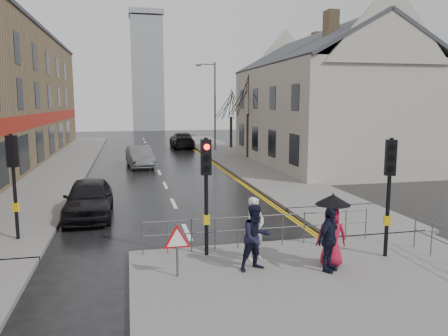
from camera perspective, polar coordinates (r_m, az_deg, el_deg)
name	(u,v)px	position (r m, az deg, el deg)	size (l,w,h in m)	color
ground	(201,262)	(12.73, -3.03, -12.20)	(120.00, 120.00, 0.00)	black
near_pavement	(360,305)	(10.58, 17.38, -16.65)	(10.00, 9.00, 0.14)	#605E5B
left_pavement	(67,161)	(35.33, -19.79, 0.82)	(4.00, 44.00, 0.14)	#605E5B
right_pavement	(228,154)	(37.96, 0.46, 1.83)	(4.00, 40.00, 0.14)	#605E5B
pavement_bridge_right	(356,220)	(17.55, 16.81, -6.47)	(4.00, 4.20, 0.14)	#605E5B
building_right_cream	(323,99)	(32.84, 12.79, 8.81)	(9.00, 16.40, 10.10)	#AFA798
church_tower	(147,75)	(73.96, -9.98, 11.90)	(5.00, 5.00, 18.00)	gray
traffic_signal_near_left	(206,176)	(12.30, -2.35, -1.04)	(0.28, 0.27, 3.40)	black
traffic_signal_near_right	(390,176)	(13.05, 20.81, -1.04)	(0.34, 0.33, 3.40)	black
traffic_signal_far_left	(13,168)	(15.32, -25.83, 0.01)	(0.34, 0.33, 3.40)	black
guard_railing_front	(261,223)	(13.44, 4.81, -7.22)	(7.14, 0.04, 1.00)	#595B5E
warning_sign	(177,242)	(11.15, -6.15, -9.60)	(0.80, 0.07, 1.35)	#595B5E
street_lamp	(213,100)	(40.49, -1.44, 8.82)	(1.83, 0.25, 8.00)	#595B5E
tree_near	(248,95)	(35.04, 3.20, 9.56)	(2.40, 2.40, 6.58)	#2E2019
tree_far	(231,103)	(42.91, 0.94, 8.43)	(2.40, 2.40, 5.64)	#2E2019
pedestrian_a	(255,229)	(12.28, 4.07, -7.91)	(0.65, 0.43, 1.78)	silver
pedestrian_b	(256,237)	(11.57, 4.20, -9.02)	(0.85, 0.67, 1.76)	black
pedestrian_with_umbrella	(332,226)	(12.10, 13.92, -7.39)	(0.96, 0.96, 1.96)	#A71331
pedestrian_d	(329,240)	(11.78, 13.55, -9.07)	(0.99, 0.41, 1.70)	black
car_parked	(89,198)	(18.11, -17.23, -3.80)	(1.79, 4.44, 1.51)	black
car_mid	(140,157)	(31.21, -10.92, 1.43)	(1.54, 4.41, 1.45)	#4F5155
car_far	(182,140)	(44.14, -5.53, 3.65)	(2.16, 5.32, 1.55)	black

